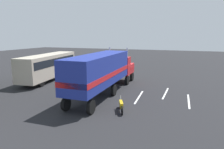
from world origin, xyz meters
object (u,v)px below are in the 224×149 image
semi_truck (104,70)px  person_bystander (72,86)px  motorcycle (121,105)px  parked_bus (49,65)px

semi_truck → person_bystander: semi_truck is taller
motorcycle → person_bystander: bearing=66.2°
person_bystander → parked_bus: (5.09, 6.71, 1.17)m
person_bystander → motorcycle: person_bystander is taller
semi_truck → parked_bus: bearing=68.4°
person_bystander → motorcycle: (-2.68, -6.09, -0.41)m
semi_truck → person_bystander: bearing=113.7°
semi_truck → person_bystander: size_ratio=8.73×
semi_truck → parked_bus: 10.36m
parked_bus → semi_truck: bearing=-111.6°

